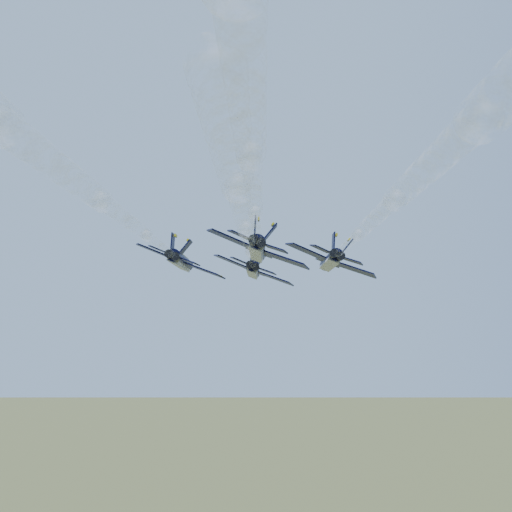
# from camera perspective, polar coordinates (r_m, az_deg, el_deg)

# --- Properties ---
(jet_lead) EXTENTS (14.13, 19.32, 6.09)m
(jet_lead) POSITION_cam_1_polar(r_m,az_deg,el_deg) (100.31, -0.22, -1.45)
(jet_lead) COLOR black
(jet_left) EXTENTS (14.13, 19.32, 6.09)m
(jet_left) POSITION_cam_1_polar(r_m,az_deg,el_deg) (90.04, -7.49, -0.55)
(jet_left) COLOR black
(jet_right) EXTENTS (14.13, 19.32, 6.09)m
(jet_right) POSITION_cam_1_polar(r_m,az_deg,el_deg) (89.51, 7.44, -0.50)
(jet_right) COLOR black
(jet_slot) EXTENTS (14.13, 19.32, 6.09)m
(jet_slot) POSITION_cam_1_polar(r_m,az_deg,el_deg) (78.21, 0.21, 0.61)
(jet_slot) COLOR black
(smoke_trail_lead) EXTENTS (8.92, 72.35, 3.08)m
(smoke_trail_lead) POSITION_cam_1_polar(r_m,az_deg,el_deg) (45.83, -0.99, 7.38)
(smoke_trail_lead) COLOR white
(smoke_trail_left) EXTENTS (8.92, 72.35, 3.08)m
(smoke_trail_left) POSITION_cam_1_polar(r_m,az_deg,el_deg) (37.28, -19.41, 11.73)
(smoke_trail_left) COLOR white
(smoke_trail_right) EXTENTS (8.92, 72.35, 3.08)m
(smoke_trail_right) POSITION_cam_1_polar(r_m,az_deg,el_deg) (36.53, 18.26, 12.09)
(smoke_trail_right) COLOR white
(smoke_trail_slot) EXTENTS (8.92, 72.35, 3.08)m
(smoke_trail_slot) POSITION_cam_1_polar(r_m,az_deg,el_deg) (25.14, -0.28, 21.64)
(smoke_trail_slot) COLOR white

